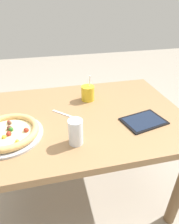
# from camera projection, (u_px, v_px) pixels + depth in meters

# --- Properties ---
(ground_plane) EXTENTS (8.00, 8.00, 0.00)m
(ground_plane) POSITION_uv_depth(u_px,v_px,m) (83.00, 192.00, 1.60)
(ground_plane) COLOR #9E9384
(dining_table) EXTENTS (1.26, 0.88, 0.75)m
(dining_table) POSITION_uv_depth(u_px,v_px,m) (82.00, 129.00, 1.26)
(dining_table) COLOR #936D47
(dining_table) RESTS_ON ground
(pizza_near) EXTENTS (0.35, 0.35, 0.05)m
(pizza_near) POSITION_uv_depth(u_px,v_px,m) (8.00, 133.00, 1.02)
(pizza_near) COLOR #B7B7BC
(pizza_near) RESTS_ON dining_table
(drink_cup_colored) EXTENTS (0.09, 0.09, 0.18)m
(drink_cup_colored) POSITION_uv_depth(u_px,v_px,m) (88.00, 93.00, 1.34)
(drink_cup_colored) COLOR gold
(drink_cup_colored) RESTS_ON dining_table
(water_cup_clear) EXTENTS (0.07, 0.07, 0.13)m
(water_cup_clear) POSITION_uv_depth(u_px,v_px,m) (76.00, 132.00, 0.95)
(water_cup_clear) COLOR silver
(water_cup_clear) RESTS_ON dining_table
(fork) EXTENTS (0.16, 0.16, 0.00)m
(fork) POSITION_uv_depth(u_px,v_px,m) (67.00, 115.00, 1.19)
(fork) COLOR silver
(fork) RESTS_ON dining_table
(tablet) EXTENTS (0.27, 0.22, 0.01)m
(tablet) POSITION_uv_depth(u_px,v_px,m) (144.00, 121.00, 1.14)
(tablet) COLOR black
(tablet) RESTS_ON dining_table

